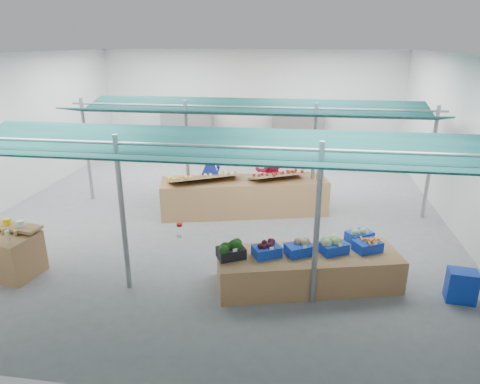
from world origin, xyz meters
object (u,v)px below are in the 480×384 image
(veg_counter, at_px, (308,269))
(vendor_left, at_px, (210,169))
(vendor_right, at_px, (270,171))
(crate_stack, at_px, (461,286))
(fruit_counter, at_px, (244,196))

(veg_counter, height_order, vendor_left, vendor_left)
(veg_counter, relative_size, vendor_right, 1.93)
(veg_counter, distance_m, crate_stack, 2.77)
(fruit_counter, relative_size, vendor_left, 2.50)
(veg_counter, relative_size, crate_stack, 5.71)
(veg_counter, bearing_deg, vendor_right, 89.28)
(crate_stack, bearing_deg, veg_counter, 177.10)
(veg_counter, height_order, fruit_counter, fruit_counter)
(vendor_right, bearing_deg, fruit_counter, 47.26)
(veg_counter, height_order, crate_stack, veg_counter)
(veg_counter, distance_m, vendor_right, 4.76)
(veg_counter, xyz_separation_m, vendor_left, (-2.93, 4.59, 0.56))
(veg_counter, height_order, vendor_right, vendor_right)
(veg_counter, bearing_deg, fruit_counter, 101.82)
(vendor_left, bearing_deg, veg_counter, 108.41)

